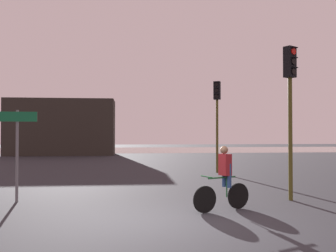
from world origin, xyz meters
TOP-DOWN VIEW (x-y plane):
  - ground_plane at (0.00, 0.00)m, footprint 120.00×120.00m
  - water_strip at (0.00, 37.02)m, footprint 80.00×16.00m
  - distant_building at (-7.05, 27.02)m, footprint 9.49×4.00m
  - traffic_light_near_right at (3.81, 2.36)m, footprint 0.40×0.42m
  - traffic_light_far_right at (3.48, 10.14)m, footprint 0.39×0.41m
  - direction_sign_post at (-4.01, 2.87)m, footprint 1.10×0.13m
  - cyclist at (1.52, 1.13)m, footprint 1.58×0.77m

SIDE VIEW (x-z plane):
  - ground_plane at x=0.00m, z-range 0.00..0.00m
  - water_strip at x=0.00m, z-range 0.00..0.01m
  - cyclist at x=1.52m, z-range 0.01..1.63m
  - direction_sign_post at x=-4.01m, z-range 0.40..3.00m
  - distant_building at x=-7.05m, z-range 0.00..5.05m
  - traffic_light_near_right at x=3.81m, z-range 0.87..5.34m
  - traffic_light_far_right at x=3.48m, z-range 0.88..5.42m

